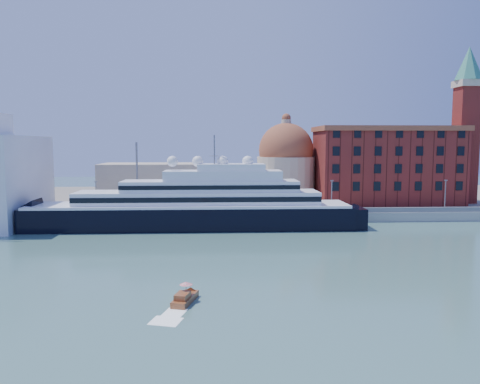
{
  "coord_description": "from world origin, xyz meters",
  "views": [
    {
      "loc": [
        0.55,
        -87.51,
        20.19
      ],
      "look_at": [
        5.68,
        18.0,
        9.16
      ],
      "focal_mm": 35.0,
      "sensor_mm": 36.0,
      "label": 1
    }
  ],
  "objects": [
    {
      "name": "ground",
      "position": [
        0.0,
        0.0,
        0.0
      ],
      "size": [
        400.0,
        400.0,
        0.0
      ],
      "primitive_type": "plane",
      "color": "#3C6764",
      "rests_on": "ground"
    },
    {
      "name": "quay",
      "position": [
        0.0,
        34.0,
        1.25
      ],
      "size": [
        180.0,
        10.0,
        2.5
      ],
      "primitive_type": "cube",
      "color": "gray",
      "rests_on": "ground"
    },
    {
      "name": "church",
      "position": [
        6.39,
        57.72,
        10.91
      ],
      "size": [
        66.0,
        18.0,
        25.5
      ],
      "color": "beige",
      "rests_on": "land"
    },
    {
      "name": "lamp_posts",
      "position": [
        -12.67,
        32.27,
        9.84
      ],
      "size": [
        120.8,
        2.4,
        18.0
      ],
      "color": "slate",
      "rests_on": "quay"
    },
    {
      "name": "quay_fence",
      "position": [
        0.0,
        29.5,
        3.1
      ],
      "size": [
        180.0,
        0.1,
        1.2
      ],
      "primitive_type": "cube",
      "color": "slate",
      "rests_on": "quay"
    },
    {
      "name": "campanile",
      "position": [
        76.0,
        52.0,
        28.76
      ],
      "size": [
        8.4,
        8.4,
        47.0
      ],
      "color": "maroon",
      "rests_on": "land"
    },
    {
      "name": "warehouse",
      "position": [
        52.0,
        52.0,
        13.79
      ],
      "size": [
        43.0,
        19.0,
        23.25
      ],
      "color": "maroon",
      "rests_on": "land"
    },
    {
      "name": "service_barge",
      "position": [
        -35.52,
        21.34,
        0.66
      ],
      "size": [
        10.78,
        6.66,
        2.3
      ],
      "rotation": [
        0.0,
        0.0,
        0.34
      ],
      "color": "white",
      "rests_on": "ground"
    },
    {
      "name": "superyacht",
      "position": [
        -8.41,
        23.0,
        4.47
      ],
      "size": [
        86.66,
        12.01,
        25.9
      ],
      "color": "black",
      "rests_on": "ground"
    },
    {
      "name": "water_taxi",
      "position": [
        -3.69,
        -29.58,
        0.65
      ],
      "size": [
        3.32,
        5.96,
        2.69
      ],
      "rotation": [
        0.0,
        0.0,
        -0.27
      ],
      "color": "maroon",
      "rests_on": "ground"
    },
    {
      "name": "land",
      "position": [
        0.0,
        75.0,
        1.0
      ],
      "size": [
        260.0,
        72.0,
        2.0
      ],
      "primitive_type": "cube",
      "color": "slate",
      "rests_on": "ground"
    }
  ]
}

